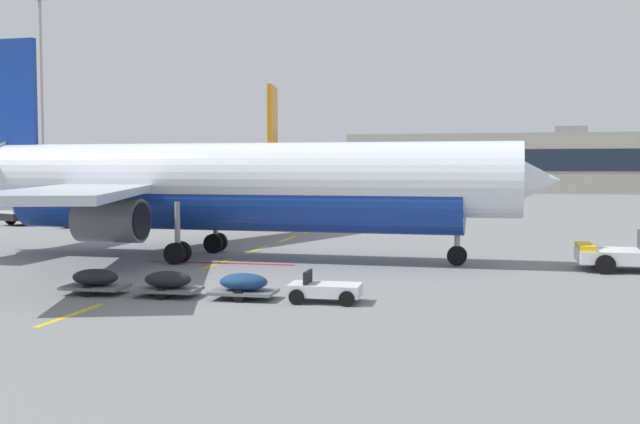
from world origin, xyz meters
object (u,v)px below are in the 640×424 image
Objects in this scene: baggage_train at (206,284)px; catering_truck at (44,204)px; airliner_foreground at (222,185)px; apron_light_mast_near at (41,76)px; ground_power_truck at (101,207)px; airliner_mid_left at (290,174)px; airliner_far_center at (33,179)px.

catering_truck is at bearing 131.05° from baggage_train.
airliner_foreground is 4.70× the size of catering_truck.
catering_truck reaches higher than baggage_train.
ground_power_truck is at bearing -48.35° from apron_light_mast_near.
airliner_mid_left is at bearing 102.32° from baggage_train.
apron_light_mast_near is (-40.50, 51.34, 14.78)m from baggage_train.
apron_light_mast_near reaches higher than baggage_train.
airliner_foreground reaches higher than airliner_far_center.
catering_truck is (-23.73, 19.82, -2.30)m from airliner_foreground.
airliner_mid_left reaches higher than airliner_foreground.
airliner_foreground is 0.97× the size of airliner_mid_left.
ground_power_truck is at bearing -106.94° from airliner_mid_left.
catering_truck is at bearing -54.78° from airliner_far_center.
ground_power_truck is at bearing 125.47° from baggage_train.
apron_light_mast_near reaches higher than catering_truck.
airliner_far_center is 41.27m from catering_truck.
airliner_far_center is 3.72× the size of catering_truck.
airliner_foreground is 24.50m from ground_power_truck.
airliner_far_center is 47.25m from ground_power_truck.
baggage_train is 0.47× the size of apron_light_mast_near.
baggage_train is at bearing -51.84° from airliner_far_center.
airliner_foreground is at bearing -48.40° from airliner_far_center.
airliner_mid_left is 28.89m from ground_power_truck.
catering_truck is 41.83m from baggage_train.
airliner_foreground is 55.24m from apron_light_mast_near.
airliner_far_center is at bearing 130.19° from ground_power_truck.
airliner_mid_left is at bearing 100.88° from airliner_foreground.
airliner_far_center is 82.99m from baggage_train.
airliner_foreground is 4.69× the size of ground_power_truck.
catering_truck and ground_power_truck have the same top height.
airliner_foreground is at bearing -45.68° from ground_power_truck.
airliner_mid_left is at bearing 59.07° from catering_truck.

